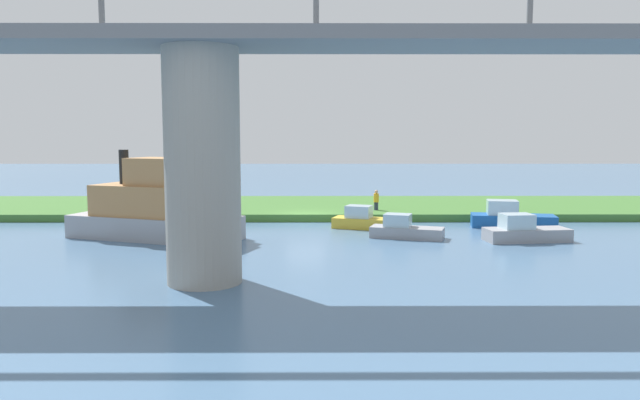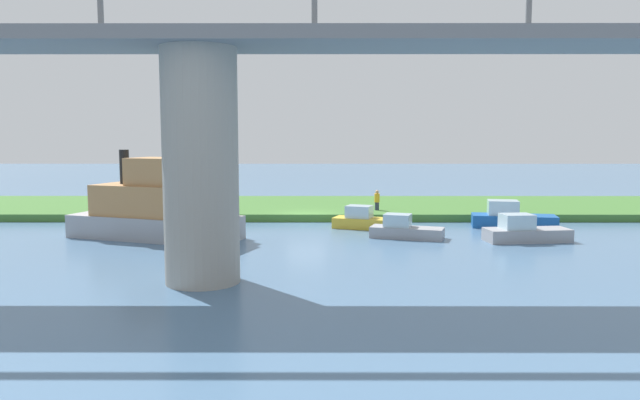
{
  "view_description": "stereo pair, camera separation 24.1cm",
  "coord_description": "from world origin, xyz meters",
  "px_view_note": "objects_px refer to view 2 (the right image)",
  "views": [
    {
      "loc": [
        -0.75,
        38.66,
        5.66
      ],
      "look_at": [
        -0.9,
        5.0,
        2.0
      ],
      "focal_mm": 33.64,
      "sensor_mm": 36.0,
      "label": 1
    },
    {
      "loc": [
        -0.99,
        38.66,
        5.66
      ],
      "look_at": [
        -0.9,
        5.0,
        2.0
      ],
      "focal_mm": 33.64,
      "sensor_mm": 36.0,
      "label": 2
    }
  ],
  "objects_px": {
    "pontoon_yellow": "(525,232)",
    "motorboat_red": "(511,218)",
    "bridge_pylon": "(201,167)",
    "person_on_bank": "(377,200)",
    "skiff_small": "(405,230)",
    "motorboat_white": "(160,206)",
    "mooring_post": "(185,205)",
    "riverboat_paddlewheel": "(366,220)"
  },
  "relations": [
    {
      "from": "bridge_pylon",
      "to": "motorboat_white",
      "type": "bearing_deg",
      "value": -66.48
    },
    {
      "from": "motorboat_red",
      "to": "skiff_small",
      "type": "relative_size",
      "value": 1.25
    },
    {
      "from": "person_on_bank",
      "to": "riverboat_paddlewheel",
      "type": "height_order",
      "value": "person_on_bank"
    },
    {
      "from": "person_on_bank",
      "to": "mooring_post",
      "type": "xyz_separation_m",
      "value": [
        12.94,
        1.3,
        -0.23
      ]
    },
    {
      "from": "person_on_bank",
      "to": "riverboat_paddlewheel",
      "type": "xyz_separation_m",
      "value": [
        1.14,
        4.99,
        -0.71
      ]
    },
    {
      "from": "skiff_small",
      "to": "pontoon_yellow",
      "type": "relative_size",
      "value": 0.91
    },
    {
      "from": "person_on_bank",
      "to": "skiff_small",
      "type": "bearing_deg",
      "value": 95.19
    },
    {
      "from": "bridge_pylon",
      "to": "skiff_small",
      "type": "bearing_deg",
      "value": -132.51
    },
    {
      "from": "riverboat_paddlewheel",
      "to": "motorboat_red",
      "type": "distance_m",
      "value": 8.99
    },
    {
      "from": "motorboat_white",
      "to": "motorboat_red",
      "type": "distance_m",
      "value": 20.94
    },
    {
      "from": "riverboat_paddlewheel",
      "to": "motorboat_red",
      "type": "relative_size",
      "value": 0.84
    },
    {
      "from": "person_on_bank",
      "to": "motorboat_red",
      "type": "height_order",
      "value": "person_on_bank"
    },
    {
      "from": "motorboat_red",
      "to": "pontoon_yellow",
      "type": "height_order",
      "value": "motorboat_red"
    },
    {
      "from": "bridge_pylon",
      "to": "riverboat_paddlewheel",
      "type": "height_order",
      "value": "bridge_pylon"
    },
    {
      "from": "skiff_small",
      "to": "pontoon_yellow",
      "type": "height_order",
      "value": "pontoon_yellow"
    },
    {
      "from": "motorboat_red",
      "to": "pontoon_yellow",
      "type": "xyz_separation_m",
      "value": [
        0.82,
        4.92,
        -0.06
      ]
    },
    {
      "from": "mooring_post",
      "to": "bridge_pylon",
      "type": "bearing_deg",
      "value": 104.9
    },
    {
      "from": "pontoon_yellow",
      "to": "motorboat_red",
      "type": "bearing_deg",
      "value": -99.51
    },
    {
      "from": "bridge_pylon",
      "to": "person_on_bank",
      "type": "height_order",
      "value": "bridge_pylon"
    },
    {
      "from": "bridge_pylon",
      "to": "riverboat_paddlewheel",
      "type": "bearing_deg",
      "value": -118.52
    },
    {
      "from": "riverboat_paddlewheel",
      "to": "mooring_post",
      "type": "bearing_deg",
      "value": -17.38
    },
    {
      "from": "mooring_post",
      "to": "riverboat_paddlewheel",
      "type": "relative_size",
      "value": 0.21
    },
    {
      "from": "motorboat_white",
      "to": "riverboat_paddlewheel",
      "type": "bearing_deg",
      "value": -162.9
    },
    {
      "from": "person_on_bank",
      "to": "motorboat_red",
      "type": "distance_m",
      "value": 9.06
    },
    {
      "from": "bridge_pylon",
      "to": "motorboat_red",
      "type": "relative_size",
      "value": 1.7
    },
    {
      "from": "motorboat_red",
      "to": "riverboat_paddlewheel",
      "type": "bearing_deg",
      "value": 3.14
    },
    {
      "from": "person_on_bank",
      "to": "riverboat_paddlewheel",
      "type": "relative_size",
      "value": 0.32
    },
    {
      "from": "motorboat_white",
      "to": "skiff_small",
      "type": "relative_size",
      "value": 2.38
    },
    {
      "from": "mooring_post",
      "to": "motorboat_red",
      "type": "xyz_separation_m",
      "value": [
        -20.78,
        3.2,
        -0.38
      ]
    },
    {
      "from": "person_on_bank",
      "to": "skiff_small",
      "type": "height_order",
      "value": "person_on_bank"
    },
    {
      "from": "motorboat_red",
      "to": "bridge_pylon",
      "type": "bearing_deg",
      "value": 40.48
    },
    {
      "from": "person_on_bank",
      "to": "skiff_small",
      "type": "distance_m",
      "value": 8.43
    },
    {
      "from": "skiff_small",
      "to": "pontoon_yellow",
      "type": "bearing_deg",
      "value": 170.45
    },
    {
      "from": "motorboat_red",
      "to": "pontoon_yellow",
      "type": "relative_size",
      "value": 1.14
    },
    {
      "from": "skiff_small",
      "to": "mooring_post",
      "type": "bearing_deg",
      "value": -27.29
    },
    {
      "from": "motorboat_white",
      "to": "motorboat_red",
      "type": "bearing_deg",
      "value": -168.85
    },
    {
      "from": "person_on_bank",
      "to": "pontoon_yellow",
      "type": "height_order",
      "value": "person_on_bank"
    },
    {
      "from": "bridge_pylon",
      "to": "pontoon_yellow",
      "type": "bearing_deg",
      "value": -149.88
    },
    {
      "from": "pontoon_yellow",
      "to": "skiff_small",
      "type": "bearing_deg",
      "value": -9.55
    },
    {
      "from": "riverboat_paddlewheel",
      "to": "pontoon_yellow",
      "type": "relative_size",
      "value": 0.96
    },
    {
      "from": "bridge_pylon",
      "to": "pontoon_yellow",
      "type": "height_order",
      "value": "bridge_pylon"
    },
    {
      "from": "motorboat_red",
      "to": "skiff_small",
      "type": "distance_m",
      "value": 8.07
    }
  ]
}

